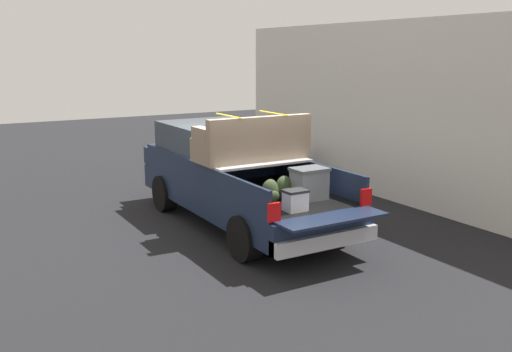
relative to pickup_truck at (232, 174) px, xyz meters
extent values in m
plane|color=black|center=(-0.36, 0.00, -0.96)|extent=(40.00, 40.00, 0.00)
cube|color=#162138|center=(-0.36, 0.00, -0.36)|extent=(5.50, 1.92, 0.49)
cube|color=black|center=(-1.56, 0.00, -0.09)|extent=(2.80, 1.80, 0.04)
cube|color=#162138|center=(-1.56, 0.93, 0.14)|extent=(2.80, 0.06, 0.50)
cube|color=#162138|center=(-1.56, -0.93, 0.14)|extent=(2.80, 0.06, 0.50)
cube|color=#162138|center=(-0.19, 0.00, 0.14)|extent=(0.06, 1.80, 0.50)
cube|color=#162138|center=(-3.23, 0.00, -0.09)|extent=(0.55, 1.80, 0.04)
cube|color=#B2B2B7|center=(-0.78, 0.00, 0.41)|extent=(1.25, 1.92, 0.04)
cube|color=#162138|center=(0.99, 0.00, 0.14)|extent=(2.30, 1.92, 0.50)
cube|color=#2D3842|center=(0.89, 0.00, 0.66)|extent=(1.94, 1.76, 0.54)
cube|color=#162138|center=(2.34, 0.00, 0.08)|extent=(0.40, 1.82, 0.38)
cube|color=#B2B2B7|center=(-3.08, 0.00, -0.48)|extent=(0.24, 1.92, 0.24)
cube|color=red|center=(-2.98, 0.88, 0.07)|extent=(0.06, 0.20, 0.28)
cube|color=red|center=(-2.98, -0.88, 0.07)|extent=(0.06, 0.20, 0.28)
cylinder|color=black|center=(1.39, 0.88, -0.58)|extent=(0.76, 0.30, 0.76)
cylinder|color=black|center=(1.39, -0.88, -0.58)|extent=(0.76, 0.30, 0.76)
cylinder|color=black|center=(-2.11, 0.88, -0.58)|extent=(0.76, 0.30, 0.76)
cylinder|color=black|center=(-2.11, -0.88, -0.58)|extent=(0.76, 0.30, 0.76)
cube|color=slate|center=(-2.18, -0.32, 0.17)|extent=(0.40, 0.55, 0.49)
cube|color=#505359|center=(-2.18, -0.32, 0.45)|extent=(0.44, 0.59, 0.05)
ellipsoid|color=#384728|center=(-1.95, 0.04, 0.13)|extent=(0.20, 0.32, 0.40)
ellipsoid|color=#384728|center=(-2.06, 0.04, 0.07)|extent=(0.09, 0.23, 0.18)
ellipsoid|color=#384728|center=(-2.06, 0.38, 0.13)|extent=(0.20, 0.31, 0.40)
ellipsoid|color=#384728|center=(-2.17, 0.38, 0.07)|extent=(0.09, 0.21, 0.18)
cube|color=white|center=(-2.66, 0.29, 0.08)|extent=(0.26, 0.34, 0.30)
cube|color=#262628|center=(-2.66, 0.29, 0.25)|extent=(0.28, 0.36, 0.04)
cube|color=#84705B|center=(-0.78, 0.00, 0.64)|extent=(0.84, 2.09, 0.42)
cube|color=#84705B|center=(-1.12, 0.00, 1.05)|extent=(0.16, 2.09, 0.40)
cube|color=#84705B|center=(-0.73, 0.95, 0.96)|extent=(0.60, 0.20, 0.22)
cube|color=#84705B|center=(-0.73, -0.94, 0.96)|extent=(0.60, 0.20, 0.22)
cube|color=yellow|center=(-0.78, 0.47, 1.26)|extent=(0.94, 0.03, 0.02)
cube|color=yellow|center=(-0.78, -0.47, 1.26)|extent=(0.94, 0.03, 0.02)
cube|color=silver|center=(0.12, -4.06, 1.05)|extent=(11.06, 0.36, 4.03)
cylinder|color=#3F4C66|center=(2.47, -3.16, -0.51)|extent=(0.56, 0.56, 0.90)
cylinder|color=#3F4C66|center=(2.47, -3.16, -0.02)|extent=(0.60, 0.60, 0.08)
camera|label=1|loc=(-9.77, 5.19, 2.36)|focal=39.95mm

